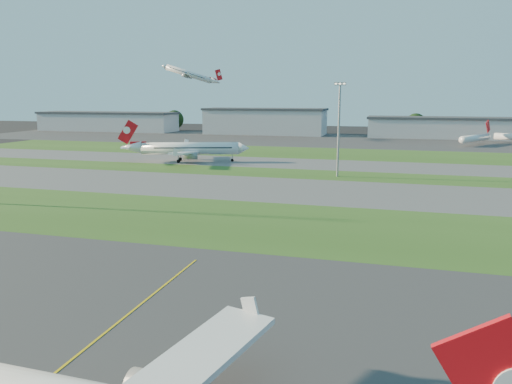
% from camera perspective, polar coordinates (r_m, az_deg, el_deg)
% --- Properties ---
extents(grass_strip_a, '(300.00, 34.00, 0.01)m').
position_cam_1_polar(grass_strip_a, '(90.74, -4.45, -3.23)').
color(grass_strip_a, '#2D501A').
rests_on(grass_strip_a, ground).
extents(taxiway_a, '(300.00, 32.00, 0.01)m').
position_cam_1_polar(taxiway_a, '(121.52, 0.94, 0.42)').
color(taxiway_a, '#515154').
rests_on(taxiway_a, ground).
extents(grass_strip_b, '(300.00, 18.00, 0.01)m').
position_cam_1_polar(grass_strip_b, '(145.48, 3.48, 2.14)').
color(grass_strip_b, '#2D501A').
rests_on(grass_strip_b, ground).
extents(taxiway_b, '(300.00, 26.00, 0.01)m').
position_cam_1_polar(taxiway_b, '(166.82, 5.12, 3.24)').
color(taxiway_b, '#515154').
rests_on(taxiway_b, ground).
extents(grass_strip_c, '(300.00, 40.00, 0.01)m').
position_cam_1_polar(grass_strip_c, '(199.10, 6.91, 4.45)').
color(grass_strip_c, '#2D501A').
rests_on(grass_strip_c, ground).
extents(apron_far, '(400.00, 80.00, 0.01)m').
position_cam_1_polar(apron_far, '(258.26, 9.02, 5.86)').
color(apron_far, '#333335').
rests_on(apron_far, ground).
extents(yellow_line, '(0.25, 60.00, 0.02)m').
position_cam_1_polar(yellow_line, '(45.61, -22.41, -18.98)').
color(yellow_line, gold).
rests_on(yellow_line, ground).
extents(airliner_taxiing, '(39.54, 33.35, 12.76)m').
position_cam_1_polar(airliner_taxiing, '(172.02, -7.65, 4.92)').
color(airliner_taxiing, white).
rests_on(airliner_taxiing, ground).
extents(airliner_departing, '(30.73, 25.79, 9.71)m').
position_cam_1_polar(airliner_departing, '(279.21, -7.65, 13.22)').
color(airliner_departing, white).
extents(mini_jet_near, '(16.36, 25.33, 9.48)m').
position_cam_1_polar(mini_jet_near, '(250.31, 23.78, 5.67)').
color(mini_jet_near, white).
rests_on(mini_jet_near, ground).
extents(light_mast_centre, '(3.20, 0.70, 25.80)m').
position_cam_1_polar(light_mast_centre, '(139.55, 9.46, 7.76)').
color(light_mast_centre, gray).
rests_on(light_mast_centre, ground).
extents(hangar_far_west, '(91.80, 23.00, 12.20)m').
position_cam_1_polar(hangar_far_west, '(338.25, -16.61, 7.74)').
color(hangar_far_west, '#9FA2A7').
rests_on(hangar_far_west, ground).
extents(hangar_west, '(71.40, 23.00, 15.20)m').
position_cam_1_polar(hangar_west, '(295.70, 1.02, 8.09)').
color(hangar_west, '#9FA2A7').
rests_on(hangar_west, ground).
extents(hangar_east, '(81.60, 23.00, 11.20)m').
position_cam_1_polar(hangar_east, '(286.96, 20.85, 6.90)').
color(hangar_east, '#9FA2A7').
rests_on(hangar_east, ground).
extents(tree_far_west, '(11.00, 11.00, 12.00)m').
position_cam_1_polar(tree_far_west, '(371.56, -20.80, 7.79)').
color(tree_far_west, black).
rests_on(tree_far_west, ground).
extents(tree_west, '(12.10, 12.10, 13.20)m').
position_cam_1_polar(tree_west, '(332.14, -9.32, 8.17)').
color(tree_west, black).
rests_on(tree_west, ground).
extents(tree_mid_west, '(9.90, 9.90, 10.80)m').
position_cam_1_polar(tree_mid_west, '(301.22, 6.20, 7.74)').
color(tree_mid_west, black).
rests_on(tree_mid_west, ground).
extents(tree_mid_east, '(11.55, 11.55, 12.60)m').
position_cam_1_polar(tree_mid_east, '(300.00, 17.77, 7.46)').
color(tree_mid_east, black).
rests_on(tree_mid_east, ground).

